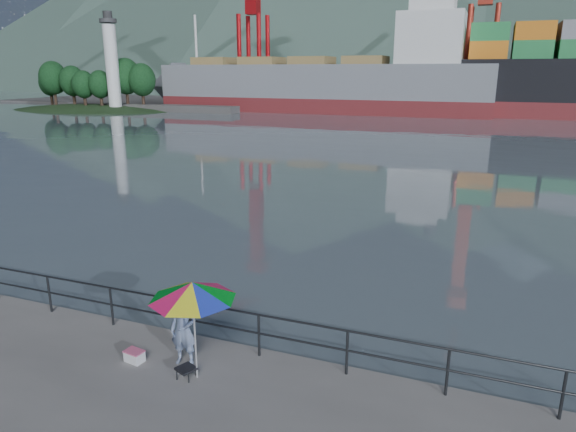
{
  "coord_description": "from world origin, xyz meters",
  "views": [
    {
      "loc": [
        7.26,
        -7.54,
        6.13
      ],
      "look_at": [
        2.03,
        6.0,
        2.0
      ],
      "focal_mm": 32.0,
      "sensor_mm": 36.0,
      "label": 1
    }
  ],
  "objects_px": {
    "beach_umbrella": "(193,291)",
    "bulk_carrier": "(331,84)",
    "fisherman": "(184,330)",
    "cooler_bag": "(134,357)"
  },
  "relations": [
    {
      "from": "beach_umbrella",
      "to": "bulk_carrier",
      "type": "bearing_deg",
      "value": 104.41
    },
    {
      "from": "beach_umbrella",
      "to": "bulk_carrier",
      "type": "distance_m",
      "value": 73.49
    },
    {
      "from": "fisherman",
      "to": "cooler_bag",
      "type": "distance_m",
      "value": 1.32
    },
    {
      "from": "cooler_bag",
      "to": "fisherman",
      "type": "bearing_deg",
      "value": 26.46
    },
    {
      "from": "fisherman",
      "to": "beach_umbrella",
      "type": "height_order",
      "value": "beach_umbrella"
    },
    {
      "from": "fisherman",
      "to": "bulk_carrier",
      "type": "relative_size",
      "value": 0.03
    },
    {
      "from": "bulk_carrier",
      "to": "fisherman",
      "type": "bearing_deg",
      "value": -75.91
    },
    {
      "from": "beach_umbrella",
      "to": "cooler_bag",
      "type": "relative_size",
      "value": 5.36
    },
    {
      "from": "fisherman",
      "to": "beach_umbrella",
      "type": "relative_size",
      "value": 0.76
    },
    {
      "from": "beach_umbrella",
      "to": "bulk_carrier",
      "type": "height_order",
      "value": "bulk_carrier"
    }
  ]
}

